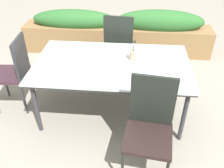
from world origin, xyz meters
The scene contains 7 objects.
ground_plane centered at (0.00, 0.00, 0.00)m, with size 12.00×12.00×0.00m, color gray.
dining_table centered at (-0.09, -0.07, 0.67)m, with size 1.84×1.08×0.72m.
chair_end_left centered at (-1.32, -0.07, 0.56)m, with size 0.45×0.45×0.98m.
chair_near_right centered at (0.33, -0.92, 0.58)m, with size 0.48×0.48×1.04m.
chair_far_side centered at (-0.06, 0.77, 0.57)m, with size 0.48×0.48×1.03m.
flower_vase centered at (0.14, 0.02, 0.79)m, with size 0.08×0.08×0.22m.
planter_box centered at (-0.15, 1.63, 0.38)m, with size 3.39×0.46×0.81m.
Camera 1 is at (0.13, -2.58, 2.18)m, focal length 39.41 mm.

